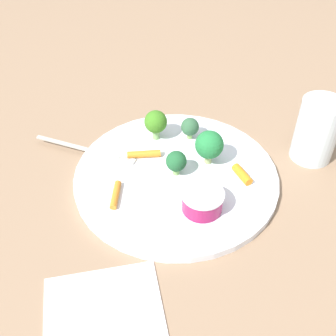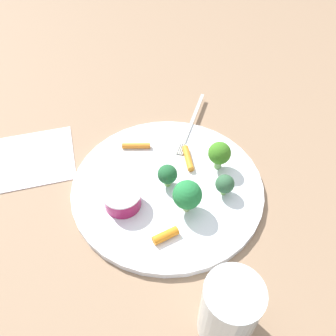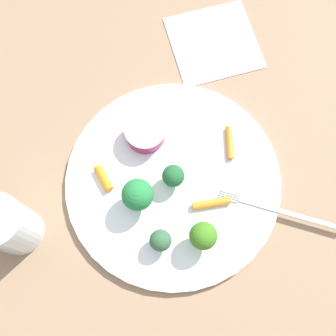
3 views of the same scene
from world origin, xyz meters
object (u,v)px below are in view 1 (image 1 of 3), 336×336
(fork, at_px, (86,149))
(napkin, at_px, (104,319))
(broccoli_floret_2, at_px, (156,122))
(carrot_stick_0, at_px, (242,174))
(plate, at_px, (176,176))
(broccoli_floret_1, at_px, (175,161))
(drinking_glass, at_px, (317,130))
(broccoli_floret_0, at_px, (190,127))
(sauce_cup, at_px, (202,201))
(carrot_stick_1, at_px, (144,154))
(broccoli_floret_3, at_px, (209,145))
(carrot_stick_2, at_px, (116,195))

(fork, distance_m, napkin, 0.30)
(broccoli_floret_2, bearing_deg, carrot_stick_0, -76.03)
(plate, relative_size, broccoli_floret_1, 7.66)
(drinking_glass, bearing_deg, plate, 154.38)
(broccoli_floret_0, relative_size, napkin, 0.28)
(sauce_cup, bearing_deg, broccoli_floret_1, 76.63)
(sauce_cup, relative_size, broccoli_floret_2, 1.13)
(broccoli_floret_1, distance_m, carrot_stick_0, 0.10)
(broccoli_floret_1, bearing_deg, carrot_stick_1, 103.81)
(broccoli_floret_0, relative_size, broccoli_floret_2, 0.73)
(broccoli_floret_3, relative_size, fork, 0.36)
(napkin, bearing_deg, broccoli_floret_1, 30.52)
(broccoli_floret_1, distance_m, broccoli_floret_3, 0.06)
(broccoli_floret_2, xyz_separation_m, carrot_stick_1, (-0.05, -0.03, -0.03))
(carrot_stick_2, bearing_deg, broccoli_floret_1, -8.41)
(broccoli_floret_1, height_order, broccoli_floret_2, broccoli_floret_2)
(broccoli_floret_0, bearing_deg, broccoli_floret_2, 140.46)
(plate, relative_size, broccoli_floret_0, 8.13)
(broccoli_floret_3, xyz_separation_m, drinking_glass, (0.15, -0.09, 0.01))
(plate, bearing_deg, broccoli_floret_0, 34.88)
(broccoli_floret_3, xyz_separation_m, napkin, (-0.27, -0.11, -0.05))
(plate, distance_m, broccoli_floret_0, 0.10)
(broccoli_floret_2, height_order, carrot_stick_0, broccoli_floret_2)
(broccoli_floret_0, distance_m, broccoli_floret_2, 0.06)
(sauce_cup, height_order, broccoli_floret_1, broccoli_floret_1)
(plate, relative_size, napkin, 2.29)
(plate, distance_m, drinking_glass, 0.24)
(broccoli_floret_0, distance_m, napkin, 0.34)
(carrot_stick_0, xyz_separation_m, fork, (-0.15, 0.21, -0.01))
(sauce_cup, distance_m, drinking_glass, 0.23)
(broccoli_floret_3, bearing_deg, carrot_stick_1, 132.96)
(plate, relative_size, broccoli_floret_2, 5.94)
(carrot_stick_0, bearing_deg, broccoli_floret_1, 133.63)
(broccoli_floret_2, height_order, fork, broccoli_floret_2)
(carrot_stick_2, height_order, drinking_glass, drinking_glass)
(broccoli_floret_3, bearing_deg, fork, 131.70)
(broccoli_floret_2, relative_size, fork, 0.33)
(carrot_stick_1, relative_size, carrot_stick_2, 1.07)
(carrot_stick_2, bearing_deg, carrot_stick_0, -27.43)
(sauce_cup, bearing_deg, carrot_stick_1, 88.20)
(sauce_cup, xyz_separation_m, broccoli_floret_1, (0.02, 0.08, 0.01))
(broccoli_floret_0, height_order, broccoli_floret_3, broccoli_floret_3)
(carrot_stick_0, distance_m, napkin, 0.29)
(carrot_stick_0, height_order, fork, carrot_stick_0)
(plate, relative_size, drinking_glass, 3.00)
(broccoli_floret_2, bearing_deg, napkin, -139.12)
(broccoli_floret_3, distance_m, carrot_stick_2, 0.16)
(sauce_cup, distance_m, fork, 0.23)
(broccoli_floret_0, bearing_deg, plate, -145.12)
(broccoli_floret_2, bearing_deg, fork, 156.07)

